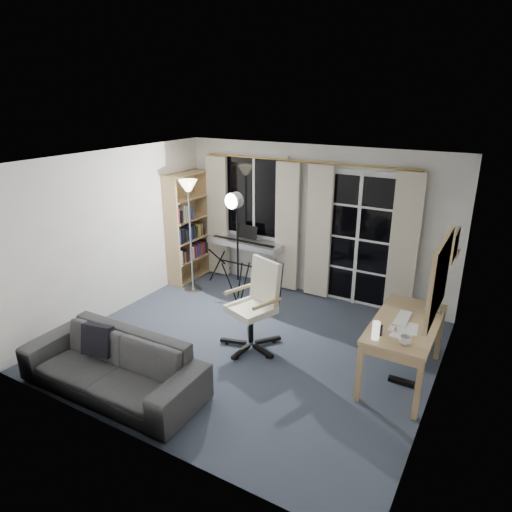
% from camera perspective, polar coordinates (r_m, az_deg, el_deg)
% --- Properties ---
extents(floor, '(4.50, 4.00, 0.02)m').
position_cam_1_polar(floor, '(6.10, -0.88, -11.21)').
color(floor, '#384352').
rests_on(floor, ground).
extents(window, '(1.20, 0.08, 1.40)m').
position_cam_1_polar(window, '(7.64, -0.13, 7.45)').
color(window, white).
rests_on(window, floor).
extents(french_door, '(1.32, 0.09, 2.11)m').
position_cam_1_polar(french_door, '(7.06, 12.62, 1.94)').
color(french_door, white).
rests_on(french_door, floor).
extents(curtains, '(3.60, 0.07, 2.13)m').
position_cam_1_polar(curtains, '(7.26, 5.76, 3.37)').
color(curtains, gold).
rests_on(curtains, floor).
extents(bookshelf, '(0.31, 0.88, 1.88)m').
position_cam_1_polar(bookshelf, '(7.96, -8.75, 3.22)').
color(bookshelf, tan).
rests_on(bookshelf, floor).
extents(torchiere_lamp, '(0.38, 0.38, 1.86)m').
position_cam_1_polar(torchiere_lamp, '(7.29, -8.40, 6.58)').
color(torchiere_lamp, '#B2B2B7').
rests_on(torchiere_lamp, floor).
extents(keyboard_piano, '(1.34, 0.68, 0.97)m').
position_cam_1_polar(keyboard_piano, '(7.64, -1.46, 1.46)').
color(keyboard_piano, black).
rests_on(keyboard_piano, floor).
extents(studio_light, '(0.37, 0.37, 1.82)m').
position_cam_1_polar(studio_light, '(6.67, -2.67, 5.25)').
color(studio_light, black).
rests_on(studio_light, floor).
extents(office_chair, '(0.81, 0.81, 1.16)m').
position_cam_1_polar(office_chair, '(5.82, 0.39, -5.08)').
color(office_chair, black).
rests_on(office_chair, floor).
extents(desk, '(0.69, 1.36, 0.73)m').
position_cam_1_polar(desk, '(5.42, 18.13, -8.67)').
color(desk, '#A68755').
rests_on(desk, floor).
extents(monitor, '(0.18, 0.52, 0.46)m').
position_cam_1_polar(monitor, '(5.65, 21.47, -3.80)').
color(monitor, silver).
rests_on(monitor, desk).
extents(desk_clutter, '(0.43, 0.83, 0.92)m').
position_cam_1_polar(desk_clutter, '(5.27, 16.84, -10.24)').
color(desk_clutter, white).
rests_on(desk_clutter, desk).
extents(mug, '(0.12, 0.09, 0.12)m').
position_cam_1_polar(mug, '(4.90, 18.16, -9.86)').
color(mug, silver).
rests_on(mug, desk).
extents(wall_mirror, '(0.04, 0.94, 0.74)m').
position_cam_1_polar(wall_mirror, '(4.45, 21.90, -2.53)').
color(wall_mirror, tan).
rests_on(wall_mirror, floor).
extents(framed_print, '(0.03, 0.42, 0.32)m').
position_cam_1_polar(framed_print, '(5.28, 23.59, 1.23)').
color(framed_print, tan).
rests_on(framed_print, floor).
extents(wall_shelf, '(0.16, 0.30, 0.18)m').
position_cam_1_polar(wall_shelf, '(5.82, 23.32, 0.89)').
color(wall_shelf, tan).
rests_on(wall_shelf, floor).
extents(sofa, '(2.13, 0.66, 0.83)m').
position_cam_1_polar(sofa, '(5.33, -17.68, -11.92)').
color(sofa, '#29292B').
rests_on(sofa, floor).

